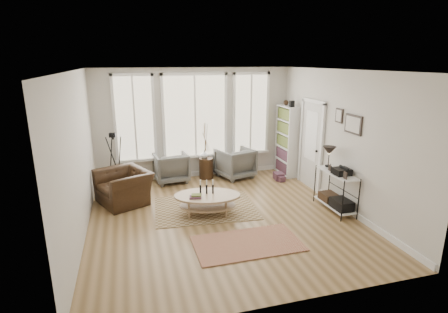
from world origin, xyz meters
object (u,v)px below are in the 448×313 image
object	(u,v)px
low_shelf	(336,187)
coffee_table	(207,199)
bookcase	(287,141)
armchair_left	(171,167)
side_table	(206,151)
armchair_right	(235,163)
accent_chair	(124,187)

from	to	relation	value
low_shelf	coffee_table	size ratio (longest dim) A/B	0.87
bookcase	armchair_left	xyz separation A→B (m)	(-3.16, 0.22, -0.57)
coffee_table	low_shelf	bearing A→B (deg)	-10.98
low_shelf	coffee_table	world-z (taller)	low_shelf
low_shelf	side_table	world-z (taller)	side_table
armchair_left	armchair_right	xyz separation A→B (m)	(1.72, -0.12, 0.02)
armchair_left	side_table	size ratio (longest dim) A/B	0.54
armchair_right	accent_chair	bearing A→B (deg)	0.96
bookcase	side_table	distance (m)	2.24
coffee_table	side_table	world-z (taller)	side_table
coffee_table	accent_chair	distance (m)	1.98
armchair_right	side_table	distance (m)	0.86
coffee_table	accent_chair	bearing A→B (deg)	146.01
low_shelf	accent_chair	xyz separation A→B (m)	(-4.28, 1.62, -0.15)
bookcase	side_table	world-z (taller)	bookcase
low_shelf	armchair_left	world-z (taller)	low_shelf
side_table	accent_chair	distance (m)	2.43
armchair_left	armchair_right	bearing A→B (deg)	169.62
side_table	accent_chair	world-z (taller)	side_table
side_table	accent_chair	size ratio (longest dim) A/B	1.39
coffee_table	accent_chair	size ratio (longest dim) A/B	1.33
side_table	low_shelf	bearing A→B (deg)	-51.79
low_shelf	armchair_left	xyz separation A→B (m)	(-3.10, 2.75, -0.13)
armchair_left	accent_chair	world-z (taller)	armchair_left
coffee_table	armchair_right	bearing A→B (deg)	59.21
accent_chair	low_shelf	bearing A→B (deg)	44.60
low_shelf	armchair_left	distance (m)	4.15
coffee_table	accent_chair	xyz separation A→B (m)	(-1.64, 1.10, 0.03)
armchair_left	bookcase	bearing A→B (deg)	169.56
armchair_right	side_table	bearing A→B (deg)	-27.07
armchair_right	accent_chair	size ratio (longest dim) A/B	0.79
armchair_left	side_table	world-z (taller)	side_table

